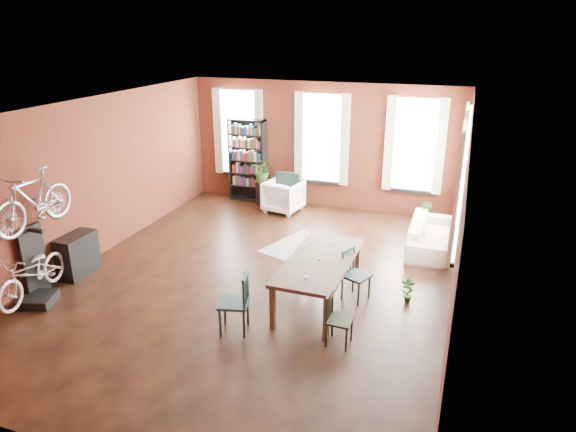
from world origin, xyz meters
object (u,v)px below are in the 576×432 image
at_px(bicycle_floor, 28,252).
at_px(dining_chair_a, 234,303).
at_px(plant_stand, 264,193).
at_px(dining_chair_b, 299,264).
at_px(dining_chair_c, 340,320).
at_px(bike_trainer, 38,299).
at_px(dining_chair_d, 356,275).
at_px(white_armchair, 284,195).
at_px(console_table, 77,255).
at_px(bookshelf, 248,160).
at_px(cream_sofa, 430,230).
at_px(dining_table, 319,280).

bearing_deg(bicycle_floor, dining_chair_a, -0.64).
relative_size(dining_chair_a, plant_stand, 1.61).
height_order(dining_chair_b, dining_chair_c, dining_chair_c).
bearing_deg(bicycle_floor, bike_trainer, 24.46).
distance_m(bike_trainer, bicycle_floor, 0.90).
distance_m(dining_chair_d, plant_stand, 5.34).
xyz_separation_m(white_armchair, plant_stand, (-0.67, 0.30, -0.14)).
distance_m(bike_trainer, console_table, 1.21).
height_order(bookshelf, white_armchair, bookshelf).
bearing_deg(dining_chair_c, plant_stand, 34.17).
xyz_separation_m(white_armchair, console_table, (-2.49, -4.64, -0.04)).
bearing_deg(white_armchair, cream_sofa, 172.70).
bearing_deg(console_table, dining_chair_b, 14.29).
bearing_deg(dining_chair_c, white_armchair, 30.24).
distance_m(dining_table, white_armchair, 4.62).
bearing_deg(bike_trainer, cream_sofa, 37.28).
bearing_deg(dining_table, dining_chair_a, -125.71).
height_order(bike_trainer, console_table, console_table).
bearing_deg(bookshelf, console_table, -103.83).
relative_size(dining_chair_c, bookshelf, 0.37).
bearing_deg(dining_chair_c, bicycle_floor, 98.67).
distance_m(white_armchair, bike_trainer, 6.29).
bearing_deg(bike_trainer, dining_table, 20.68).
relative_size(white_armchair, plant_stand, 1.44).
bearing_deg(white_armchair, bike_trainer, 77.36).
distance_m(dining_chair_c, plant_stand, 6.52).
bearing_deg(console_table, dining_chair_a, -12.28).
distance_m(dining_table, dining_chair_a, 1.66).
xyz_separation_m(dining_chair_d, bookshelf, (-3.93, 4.39, 0.65)).
distance_m(dining_table, bookshelf, 5.78).
bearing_deg(cream_sofa, white_armchair, 72.98).
bearing_deg(console_table, dining_chair_c, -6.44).
relative_size(dining_table, white_armchair, 2.57).
bearing_deg(bicycle_floor, dining_chair_d, 14.50).
distance_m(dining_chair_c, cream_sofa, 4.21).
xyz_separation_m(console_table, plant_stand, (1.83, 4.95, -0.09)).
relative_size(dining_table, bike_trainer, 4.25).
bearing_deg(bookshelf, dining_chair_d, -48.13).
bearing_deg(bicycle_floor, dining_chair_b, 22.25).
xyz_separation_m(dining_table, cream_sofa, (1.61, 2.96, 0.02)).
distance_m(dining_chair_a, cream_sofa, 5.01).
height_order(dining_chair_a, dining_chair_d, dining_chair_a).
distance_m(dining_chair_d, white_armchair, 4.70).
distance_m(dining_chair_b, dining_chair_c, 2.01).
xyz_separation_m(dining_table, console_table, (-4.62, -0.54, 0.01)).
height_order(console_table, bicycle_floor, bicycle_floor).
xyz_separation_m(dining_chair_c, plant_stand, (-3.44, 5.54, -0.10)).
distance_m(dining_table, dining_chair_d, 0.65).
bearing_deg(plant_stand, console_table, -110.27).
bearing_deg(dining_chair_c, dining_chair_b, 38.00).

